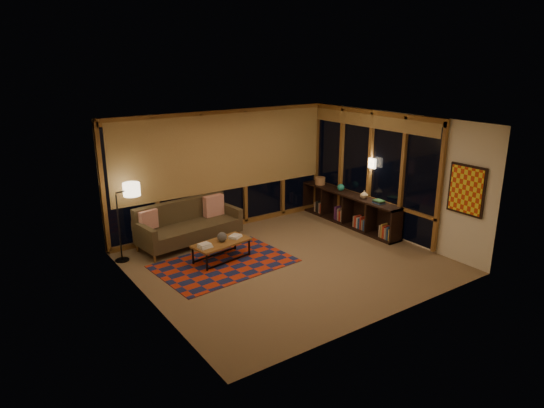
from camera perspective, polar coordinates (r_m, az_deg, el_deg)
floor at (r=9.42m, az=1.89°, el=-6.90°), size 5.50×5.00×0.01m
ceiling at (r=8.68m, az=2.07°, el=9.61°), size 5.50×5.00×0.01m
walls at (r=8.96m, az=1.98°, el=1.02°), size 5.51×5.01×2.70m
window_wall_back at (r=10.94m, az=-5.63°, el=3.92°), size 5.30×0.16×2.60m
window_wall_right at (r=11.12m, az=11.31°, el=3.88°), size 0.16×3.70×2.60m
wall_art at (r=9.63m, az=21.89°, el=1.54°), size 0.06×0.74×0.94m
wall_sconce at (r=10.93m, az=11.71°, el=4.70°), size 0.12×0.18×0.22m
sofa at (r=10.30m, az=-9.70°, el=-2.36°), size 2.25×1.13×0.88m
pillow_left at (r=10.05m, az=-14.33°, el=-1.96°), size 0.41×0.23×0.39m
pillow_right at (r=10.71m, az=-6.90°, el=-0.16°), size 0.48×0.21×0.46m
area_rug at (r=9.41m, az=-5.64°, el=-6.97°), size 2.63×1.86×0.01m
coffee_table at (r=9.50m, az=-5.94°, el=-5.51°), size 1.21×0.71×0.38m
book_stack_a at (r=9.19m, az=-7.92°, el=-4.90°), size 0.24×0.20×0.06m
book_stack_b at (r=9.62m, az=-4.36°, el=-3.82°), size 0.30×0.28×0.05m
ceramic_pot at (r=9.42m, az=-5.91°, el=-3.85°), size 0.26×0.26×0.19m
floor_lamp at (r=9.68m, az=-17.58°, el=-2.27°), size 0.57×0.45×1.50m
bookshelf at (r=11.51m, az=8.95°, el=-0.57°), size 0.40×3.00×0.75m
basket at (r=12.10m, az=5.69°, el=2.72°), size 0.31×0.31×0.19m
teal_bowl at (r=11.58m, az=8.10°, el=1.95°), size 0.19×0.19×0.17m
vase at (r=11.05m, az=10.78°, el=1.12°), size 0.21×0.21×0.19m
shelf_book_stack at (r=10.77m, az=12.46°, el=0.28°), size 0.23×0.29×0.08m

